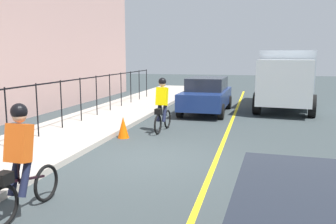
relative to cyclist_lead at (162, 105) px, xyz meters
name	(u,v)px	position (x,y,z in m)	size (l,w,h in m)	color
ground_plane	(150,159)	(-3.24, -0.56, -0.91)	(80.00, 80.00, 0.00)	#333C3E
lane_line_centre	(215,163)	(-3.24, -2.16, -0.91)	(36.00, 0.12, 0.01)	yellow
sidewalk	(30,148)	(-3.24, 2.84, -0.84)	(40.00, 3.20, 0.15)	#A9A195
iron_fence	(37,99)	(-2.24, 3.24, 0.37)	(21.88, 0.04, 1.60)	black
cyclist_lead	(162,105)	(0.00, 0.00, 0.00)	(1.71, 0.38, 1.83)	black
cyclist_follow	(21,161)	(-6.79, 0.51, 0.00)	(1.71, 0.38, 1.83)	black
parked_sedan_rear	(207,94)	(4.44, -0.89, -0.09)	(4.44, 2.00, 1.58)	navy
box_truck_background	(288,76)	(6.87, -4.50, 0.64)	(6.93, 3.16, 2.78)	#AFBBC5
traffic_cone_near	(123,127)	(-1.20, 0.94, -0.58)	(0.36, 0.36, 0.67)	#EC5604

